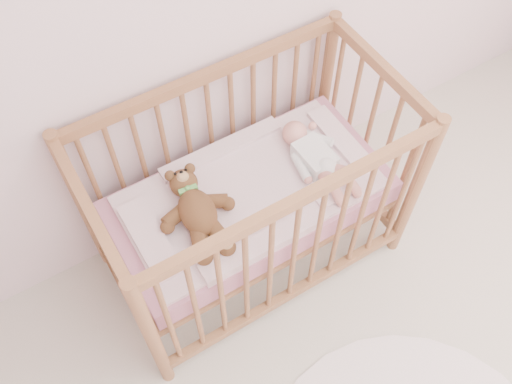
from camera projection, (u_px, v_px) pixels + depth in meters
crib at (250, 199)px, 2.54m from camera, size 1.36×0.76×1.00m
mattress at (250, 201)px, 2.55m from camera, size 1.22×0.62×0.13m
blanket at (250, 192)px, 2.49m from camera, size 1.10×0.58×0.06m
baby at (315, 154)px, 2.51m from camera, size 0.27×0.52×0.12m
teddy_bear at (198, 211)px, 2.34m from camera, size 0.39×0.52×0.13m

